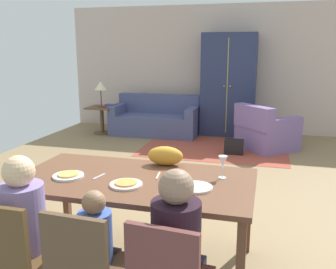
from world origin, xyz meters
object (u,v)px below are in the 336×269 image
object	(u,v)px
plate_near_man	(68,176)
couch	(156,120)
dining_table	(134,186)
person_man	(28,238)
table_lamp	(101,87)
side_table	(102,116)
handbag	(234,147)
plate_near_child	(126,185)
wine_glass	(223,162)
armchair	(265,132)
book_upper	(111,105)
person_woman	(178,260)
plate_near_woman	(196,187)
dining_chair_man	(12,254)
cat	(165,156)
armoire	(229,85)
book_lower	(108,107)
dining_chair_child	(86,266)
person_child	(99,260)

from	to	relation	value
plate_near_man	couch	world-z (taller)	couch
dining_table	person_man	xyz separation A→B (m)	(-0.53, -0.68, -0.18)
plate_near_man	table_lamp	bearing A→B (deg)	112.09
side_table	handbag	distance (m)	3.04
plate_near_child	wine_glass	bearing A→B (deg)	27.62
wine_glass	armchair	xyz separation A→B (m)	(0.32, 3.87, -0.57)
person_man	book_upper	size ratio (longest dim) A/B	5.04
person_woman	plate_near_woman	bearing A→B (deg)	90.31
plate_near_woman	armchair	size ratio (longest dim) A/B	0.21
dining_table	side_table	world-z (taller)	dining_table
dining_chair_man	person_man	size ratio (longest dim) A/B	0.78
person_man	handbag	xyz separation A→B (m)	(1.02, 4.28, -0.38)
cat	person_woman	bearing A→B (deg)	-75.38
couch	side_table	bearing A→B (deg)	-167.09
armoire	plate_near_man	bearing A→B (deg)	-98.06
plate_near_man	book_lower	distance (m)	4.86
cat	table_lamp	bearing A→B (deg)	117.25
cat	book_lower	distance (m)	4.68
couch	side_table	distance (m)	1.16
table_lamp	book_lower	world-z (taller)	table_lamp
couch	handbag	world-z (taller)	couch
book_upper	handbag	distance (m)	2.90
dining_chair_child	plate_near_child	bearing A→B (deg)	89.67
plate_near_woman	table_lamp	size ratio (longest dim) A/B	0.46
person_man	armchair	distance (m)	4.98
dining_chair_child	side_table	distance (m)	5.86
dining_chair_child	table_lamp	size ratio (longest dim) A/B	1.61
couch	armchair	xyz separation A→B (m)	(2.27, -0.70, 0.02)
dining_chair_child	couch	bearing A→B (deg)	102.72
wine_glass	dining_chair_child	distance (m)	1.31
side_table	armoire	bearing A→B (deg)	12.95
wine_glass	side_table	world-z (taller)	wine_glass
person_man	handbag	world-z (taller)	person_man
person_woman	person_man	bearing A→B (deg)	179.99
plate_near_woman	book_lower	xyz separation A→B (m)	(-2.74, 4.53, -0.18)
person_woman	cat	bearing A→B (deg)	109.27
plate_near_woman	wine_glass	bearing A→B (deg)	59.88
plate_near_man	armchair	bearing A→B (deg)	69.88
armchair	side_table	bearing A→B (deg)	172.67
person_woman	wine_glass	bearing A→B (deg)	79.56
dining_chair_man	plate_near_woman	bearing A→B (deg)	35.84
plate_near_woman	cat	xyz separation A→B (m)	(-0.38, 0.50, 0.08)
plate_near_man	wine_glass	world-z (taller)	wine_glass
plate_near_man	book_upper	bearing A→B (deg)	109.85
table_lamp	handbag	world-z (taller)	table_lamp
person_woman	book_lower	size ratio (longest dim) A/B	5.04
person_child	armoire	distance (m)	5.82
person_man	cat	distance (m)	1.32
dining_chair_child	couch	size ratio (longest dim) A/B	0.48
armchair	table_lamp	xyz separation A→B (m)	(-3.40, 0.44, 0.69)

